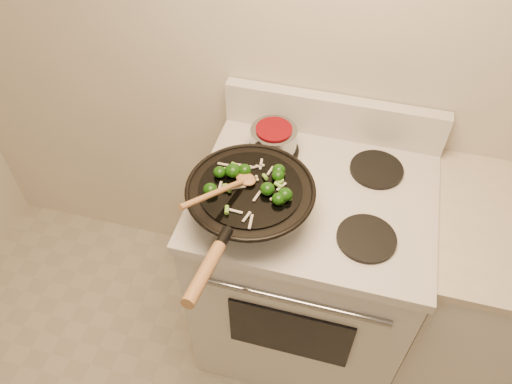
# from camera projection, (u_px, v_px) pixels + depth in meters

# --- Properties ---
(stove) EXTENTS (0.78, 0.67, 1.08)m
(stove) POSITION_uv_depth(u_px,v_px,m) (306.00, 268.00, 1.96)
(stove) COLOR silver
(stove) RESTS_ON ground
(wok) EXTENTS (0.39, 0.64, 0.21)m
(wok) POSITION_uv_depth(u_px,v_px,m) (250.00, 200.00, 1.50)
(wok) COLOR black
(wok) RESTS_ON stove
(stirfry) EXTENTS (0.26, 0.27, 0.04)m
(stirfry) POSITION_uv_depth(u_px,v_px,m) (253.00, 180.00, 1.46)
(stirfry) COLOR #113908
(stirfry) RESTS_ON wok
(wooden_spoon) EXTENTS (0.15, 0.28, 0.12)m
(wooden_spoon) POSITION_uv_depth(u_px,v_px,m) (228.00, 187.00, 1.41)
(wooden_spoon) COLOR #9C6B3D
(wooden_spoon) RESTS_ON wok
(saucepan) EXTENTS (0.16, 0.25, 0.10)m
(saucepan) POSITION_uv_depth(u_px,v_px,m) (273.00, 139.00, 1.71)
(saucepan) COLOR gray
(saucepan) RESTS_ON stove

